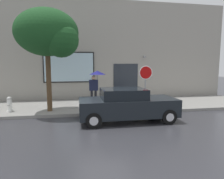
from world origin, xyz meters
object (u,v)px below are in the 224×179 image
at_px(fire_hydrant, 10,104).
at_px(stop_sign, 146,78).
at_px(pedestrian_with_umbrella, 96,78).
at_px(street_tree, 50,34).
at_px(parked_car, 127,105).

height_order(fire_hydrant, stop_sign, stop_sign).
relative_size(pedestrian_with_umbrella, street_tree, 0.40).
bearing_deg(stop_sign, fire_hydrant, 177.18).
height_order(fire_hydrant, street_tree, street_tree).
xyz_separation_m(street_tree, stop_sign, (4.96, -0.08, -2.22)).
bearing_deg(pedestrian_with_umbrella, parked_car, -69.82).
bearing_deg(fire_hydrant, parked_car, -20.90).
bearing_deg(fire_hydrant, stop_sign, -2.82).
xyz_separation_m(parked_car, stop_sign, (1.50, 1.79, 1.07)).
bearing_deg(stop_sign, street_tree, 179.11).
bearing_deg(pedestrian_with_umbrella, stop_sign, -24.92).
height_order(street_tree, stop_sign, street_tree).
relative_size(street_tree, stop_sign, 2.20).
relative_size(fire_hydrant, pedestrian_with_umbrella, 0.38).
bearing_deg(stop_sign, parked_car, -129.99).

